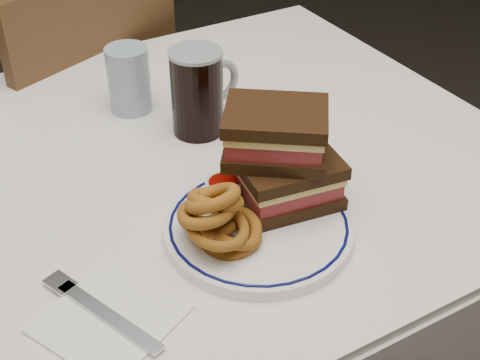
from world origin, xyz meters
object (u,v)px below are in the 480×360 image
main_plate (258,227)px  chair_far (78,138)px  reuben_sandwich (281,156)px  beer_mug (199,91)px

main_plate → chair_far: bearing=92.2°
main_plate → reuben_sandwich: reuben_sandwich is taller
chair_far → beer_mug: chair_far is taller
chair_far → beer_mug: size_ratio=6.43×
chair_far → reuben_sandwich: 0.80m
reuben_sandwich → beer_mug: 0.24m
reuben_sandwich → beer_mug: size_ratio=1.19×
main_plate → reuben_sandwich: size_ratio=1.49×
chair_far → beer_mug: (0.08, -0.48, 0.33)m
chair_far → reuben_sandwich: bearing=-83.4°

